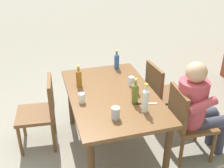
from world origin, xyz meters
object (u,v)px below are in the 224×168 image
chair_near_left (42,109)px  cup_terracotta (135,90)px  cup_white (82,98)px  backpack_by_near_side (105,89)px  bottle_olive (135,93)px  chair_far_right (186,120)px  dining_table (112,101)px  bottle_amber (79,77)px  bottle_blue (117,61)px  bottle_clear (145,100)px  person_in_white_shirt (197,106)px  chair_far_left (161,92)px  cup_glass (131,81)px  cup_steel (116,113)px  table_knife (144,104)px

chair_near_left → cup_terracotta: size_ratio=8.61×
cup_white → backpack_by_near_side: 1.45m
chair_near_left → bottle_olive: bottle_olive is taller
chair_near_left → backpack_by_near_side: 1.28m
chair_far_right → cup_terracotta: chair_far_right is taller
dining_table → bottle_amber: size_ratio=5.72×
bottle_blue → bottle_olive: bearing=-4.4°
cup_white → dining_table: bearing=103.4°
dining_table → bottle_amber: bottle_amber is taller
chair_far_right → bottle_clear: size_ratio=2.88×
person_in_white_shirt → bottle_olive: size_ratio=4.22×
chair_far_left → cup_white: chair_far_left is taller
chair_far_left → cup_glass: bearing=-68.6°
chair_far_right → backpack_by_near_side: size_ratio=2.05×
chair_near_left → bottle_olive: size_ratio=3.11×
cup_glass → dining_table: bearing=-63.9°
chair_far_left → cup_terracotta: 0.73m
person_in_white_shirt → cup_steel: (0.13, -0.97, 0.16)m
bottle_amber → bottle_blue: bearing=122.4°
table_knife → dining_table: bearing=-138.8°
dining_table → person_in_white_shirt: size_ratio=1.24×
cup_white → cup_steel: bearing=34.0°
bottle_amber → bottle_olive: bearing=43.2°
bottle_olive → bottle_blue: bearing=175.6°
bottle_blue → backpack_by_near_side: bottle_blue is taller
chair_far_left → chair_near_left: 1.53m
dining_table → person_in_white_shirt: (0.33, 0.87, -0.01)m
bottle_olive → backpack_by_near_side: 1.51m
person_in_white_shirt → bottle_clear: 0.70m
person_in_white_shirt → chair_far_right: bearing=-93.1°
bottle_amber → cup_glass: 0.60m
cup_glass → cup_steel: bearing=-31.6°
bottle_blue → bottle_amber: bearing=-57.6°
chair_far_left → cup_white: size_ratio=8.48×
dining_table → cup_glass: 0.33m
chair_near_left → bottle_clear: size_ratio=2.88×
person_in_white_shirt → cup_white: bearing=-101.4°
chair_far_left → chair_far_right: bearing=0.0°
person_in_white_shirt → bottle_amber: (-0.60, -1.18, 0.22)m
bottle_olive → cup_white: size_ratio=2.72×
bottle_clear → backpack_by_near_side: size_ratio=0.71×
bottle_clear → bottle_amber: bearing=-142.5°
person_in_white_shirt → bottle_olive: person_in_white_shirt is taller
chair_near_left → bottle_clear: bottle_clear is taller
bottle_clear → cup_glass: bearing=174.8°
cup_steel → backpack_by_near_side: size_ratio=0.28×
chair_far_right → backpack_by_near_side: bearing=-158.7°
chair_far_left → chair_near_left: (0.00, -1.53, 0.00)m
bottle_amber → cup_glass: bearing=76.2°
chair_far_right → person_in_white_shirt: (0.01, 0.11, 0.17)m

